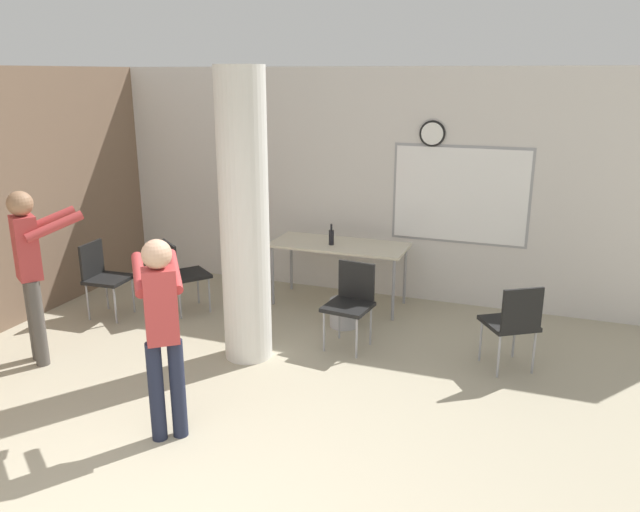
{
  "coord_description": "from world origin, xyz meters",
  "views": [
    {
      "loc": [
        2.02,
        -2.33,
        2.73
      ],
      "look_at": [
        0.2,
        2.56,
        1.19
      ],
      "focal_mm": 35.0,
      "sensor_mm": 36.0,
      "label": 1
    }
  ],
  "objects_px": {
    "bottle_on_table": "(331,237)",
    "chair_near_pillar": "(182,271)",
    "chair_table_front": "(351,299)",
    "folding_table": "(339,248)",
    "chair_by_left_wall": "(103,274)",
    "person_watching_back": "(31,264)",
    "person_playing_front": "(162,324)",
    "chair_mid_room": "(513,320)"
  },
  "relations": [
    {
      "from": "chair_near_pillar",
      "to": "chair_by_left_wall",
      "type": "bearing_deg",
      "value": -152.4
    },
    {
      "from": "chair_mid_room",
      "to": "chair_near_pillar",
      "type": "distance_m",
      "value": 3.74
    },
    {
      "from": "person_watching_back",
      "to": "person_playing_front",
      "type": "distance_m",
      "value": 2.03
    },
    {
      "from": "chair_table_front",
      "to": "person_watching_back",
      "type": "height_order",
      "value": "person_watching_back"
    },
    {
      "from": "chair_mid_room",
      "to": "person_playing_front",
      "type": "xyz_separation_m",
      "value": [
        -2.41,
        -2.08,
        0.43
      ]
    },
    {
      "from": "chair_near_pillar",
      "to": "person_watching_back",
      "type": "height_order",
      "value": "person_watching_back"
    },
    {
      "from": "person_watching_back",
      "to": "person_playing_front",
      "type": "relative_size",
      "value": 1.06
    },
    {
      "from": "chair_near_pillar",
      "to": "folding_table",
      "type": "bearing_deg",
      "value": 28.79
    },
    {
      "from": "chair_by_left_wall",
      "to": "person_playing_front",
      "type": "xyz_separation_m",
      "value": [
        2.11,
        -1.89,
        0.43
      ]
    },
    {
      "from": "chair_by_left_wall",
      "to": "person_watching_back",
      "type": "xyz_separation_m",
      "value": [
        0.2,
        -1.2,
        0.49
      ]
    },
    {
      "from": "person_watching_back",
      "to": "person_playing_front",
      "type": "xyz_separation_m",
      "value": [
        1.91,
        -0.69,
        -0.06
      ]
    },
    {
      "from": "bottle_on_table",
      "to": "chair_mid_room",
      "type": "height_order",
      "value": "bottle_on_table"
    },
    {
      "from": "chair_mid_room",
      "to": "chair_table_front",
      "type": "bearing_deg",
      "value": 179.48
    },
    {
      "from": "bottle_on_table",
      "to": "person_watching_back",
      "type": "relative_size",
      "value": 0.15
    },
    {
      "from": "chair_mid_room",
      "to": "person_playing_front",
      "type": "height_order",
      "value": "person_playing_front"
    },
    {
      "from": "chair_mid_room",
      "to": "chair_near_pillar",
      "type": "xyz_separation_m",
      "value": [
        -3.73,
        0.23,
        0.0
      ]
    },
    {
      "from": "folding_table",
      "to": "chair_near_pillar",
      "type": "xyz_separation_m",
      "value": [
        -1.63,
        -0.9,
        -0.2
      ]
    },
    {
      "from": "chair_near_pillar",
      "to": "person_playing_front",
      "type": "height_order",
      "value": "person_playing_front"
    },
    {
      "from": "chair_mid_room",
      "to": "chair_table_front",
      "type": "xyz_separation_m",
      "value": [
        -1.59,
        0.01,
        0.0
      ]
    },
    {
      "from": "bottle_on_table",
      "to": "chair_near_pillar",
      "type": "xyz_separation_m",
      "value": [
        -1.56,
        -0.82,
        -0.35
      ]
    },
    {
      "from": "chair_mid_room",
      "to": "chair_by_left_wall",
      "type": "bearing_deg",
      "value": -177.7
    },
    {
      "from": "chair_table_front",
      "to": "bottle_on_table",
      "type": "bearing_deg",
      "value": 119.12
    },
    {
      "from": "bottle_on_table",
      "to": "folding_table",
      "type": "bearing_deg",
      "value": 44.09
    },
    {
      "from": "chair_by_left_wall",
      "to": "person_playing_front",
      "type": "relative_size",
      "value": 0.55
    },
    {
      "from": "chair_near_pillar",
      "to": "person_playing_front",
      "type": "xyz_separation_m",
      "value": [
        1.32,
        -2.31,
        0.43
      ]
    },
    {
      "from": "bottle_on_table",
      "to": "chair_by_left_wall",
      "type": "relative_size",
      "value": 0.29
    },
    {
      "from": "folding_table",
      "to": "chair_near_pillar",
      "type": "bearing_deg",
      "value": -151.21
    },
    {
      "from": "chair_by_left_wall",
      "to": "chair_table_front",
      "type": "relative_size",
      "value": 1.0
    },
    {
      "from": "chair_near_pillar",
      "to": "person_playing_front",
      "type": "relative_size",
      "value": 0.55
    },
    {
      "from": "bottle_on_table",
      "to": "chair_near_pillar",
      "type": "relative_size",
      "value": 0.29
    },
    {
      "from": "folding_table",
      "to": "person_watching_back",
      "type": "relative_size",
      "value": 0.96
    },
    {
      "from": "folding_table",
      "to": "person_watching_back",
      "type": "distance_m",
      "value": 3.36
    },
    {
      "from": "folding_table",
      "to": "chair_near_pillar",
      "type": "distance_m",
      "value": 1.87
    },
    {
      "from": "chair_table_front",
      "to": "chair_near_pillar",
      "type": "distance_m",
      "value": 2.15
    },
    {
      "from": "chair_by_left_wall",
      "to": "chair_near_pillar",
      "type": "relative_size",
      "value": 1.0
    },
    {
      "from": "chair_by_left_wall",
      "to": "chair_near_pillar",
      "type": "distance_m",
      "value": 0.89
    },
    {
      "from": "chair_by_left_wall",
      "to": "chair_near_pillar",
      "type": "bearing_deg",
      "value": 27.6
    },
    {
      "from": "folding_table",
      "to": "person_watching_back",
      "type": "height_order",
      "value": "person_watching_back"
    },
    {
      "from": "bottle_on_table",
      "to": "person_playing_front",
      "type": "height_order",
      "value": "person_playing_front"
    },
    {
      "from": "chair_table_front",
      "to": "chair_near_pillar",
      "type": "xyz_separation_m",
      "value": [
        -2.14,
        0.22,
        0.0
      ]
    },
    {
      "from": "folding_table",
      "to": "chair_mid_room",
      "type": "height_order",
      "value": "chair_mid_room"
    },
    {
      "from": "person_watching_back",
      "to": "chair_near_pillar",
      "type": "bearing_deg",
      "value": 70.0
    }
  ]
}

